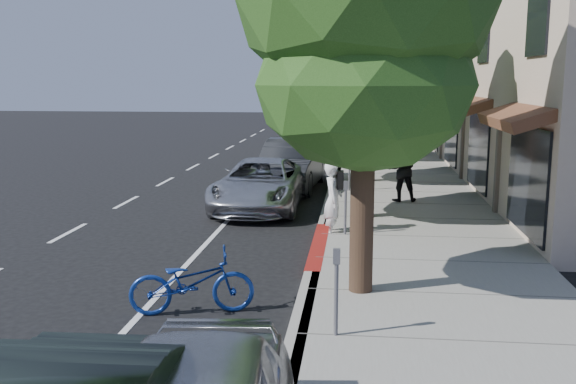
# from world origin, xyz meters

# --- Properties ---
(ground) EXTENTS (120.00, 120.00, 0.00)m
(ground) POSITION_xyz_m (0.00, 0.00, 0.00)
(ground) COLOR black
(ground) RESTS_ON ground
(sidewalk) EXTENTS (4.60, 56.00, 0.15)m
(sidewalk) POSITION_xyz_m (2.30, 8.00, 0.07)
(sidewalk) COLOR gray
(sidewalk) RESTS_ON ground
(curb) EXTENTS (0.30, 56.00, 0.15)m
(curb) POSITION_xyz_m (0.00, 8.00, 0.07)
(curb) COLOR #9E998E
(curb) RESTS_ON ground
(curb_red_segment) EXTENTS (0.32, 4.00, 0.15)m
(curb_red_segment) POSITION_xyz_m (0.00, 1.00, 0.07)
(curb_red_segment) COLOR maroon
(curb_red_segment) RESTS_ON ground
(storefront_building) EXTENTS (10.00, 36.00, 7.00)m
(storefront_building) POSITION_xyz_m (9.60, 18.00, 3.50)
(storefront_building) COLOR beige
(storefront_building) RESTS_ON ground
(street_tree_0) EXTENTS (4.23, 4.23, 7.70)m
(street_tree_0) POSITION_xyz_m (0.90, -2.00, 4.86)
(street_tree_0) COLOR black
(street_tree_0) RESTS_ON ground
(street_tree_1) EXTENTS (4.97, 4.97, 7.12)m
(street_tree_1) POSITION_xyz_m (0.90, 4.00, 4.26)
(street_tree_1) COLOR black
(street_tree_1) RESTS_ON ground
(street_tree_2) EXTENTS (5.04, 5.04, 7.43)m
(street_tree_2) POSITION_xyz_m (0.90, 10.00, 4.47)
(street_tree_2) COLOR black
(street_tree_2) RESTS_ON ground
(street_tree_3) EXTENTS (4.26, 4.26, 7.58)m
(street_tree_3) POSITION_xyz_m (0.90, 16.00, 4.76)
(street_tree_3) COLOR black
(street_tree_3) RESTS_ON ground
(street_tree_4) EXTENTS (4.10, 4.10, 6.99)m
(street_tree_4) POSITION_xyz_m (0.90, 22.00, 4.35)
(street_tree_4) COLOR black
(street_tree_4) RESTS_ON ground
(street_tree_5) EXTENTS (4.08, 4.08, 7.13)m
(street_tree_5) POSITION_xyz_m (0.90, 28.00, 4.46)
(street_tree_5) COLOR black
(street_tree_5) RESTS_ON ground
(cyclist) EXTENTS (0.44, 0.67, 1.81)m
(cyclist) POSITION_xyz_m (0.25, 2.27, 0.90)
(cyclist) COLOR white
(cyclist) RESTS_ON ground
(bicycle) EXTENTS (2.09, 1.16, 1.04)m
(bicycle) POSITION_xyz_m (-1.78, -3.00, 0.52)
(bicycle) COLOR navy
(bicycle) RESTS_ON ground
(silver_suv) EXTENTS (2.52, 5.21, 1.43)m
(silver_suv) POSITION_xyz_m (-1.96, 5.50, 0.71)
(silver_suv) COLOR silver
(silver_suv) RESTS_ON ground
(dark_sedan) EXTENTS (2.18, 5.24, 1.69)m
(dark_sedan) POSITION_xyz_m (-1.43, 9.00, 0.84)
(dark_sedan) COLOR black
(dark_sedan) RESTS_ON ground
(white_pickup) EXTENTS (3.01, 6.03, 1.68)m
(white_pickup) POSITION_xyz_m (-1.09, 18.09, 0.84)
(white_pickup) COLOR silver
(white_pickup) RESTS_ON ground
(dark_suv_far) EXTENTS (1.90, 4.35, 1.46)m
(dark_suv_far) POSITION_xyz_m (-0.84, 23.73, 0.73)
(dark_suv_far) COLOR black
(dark_suv_far) RESTS_ON ground
(pedestrian) EXTENTS (0.97, 0.78, 1.89)m
(pedestrian) POSITION_xyz_m (2.10, 6.33, 1.10)
(pedestrian) COLOR black
(pedestrian) RESTS_ON sidewalk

